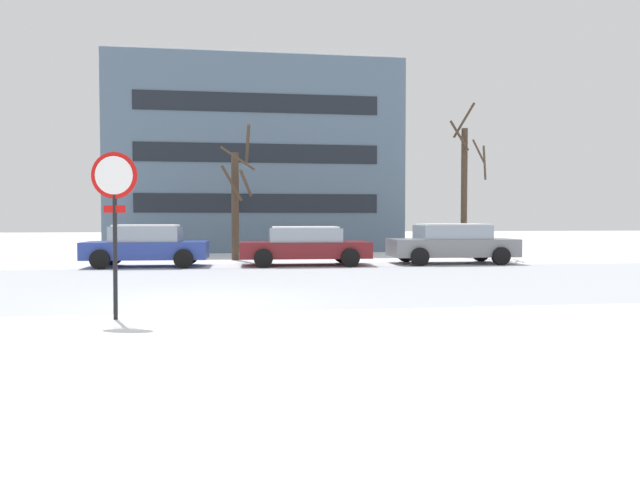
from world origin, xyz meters
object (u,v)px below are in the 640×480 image
Objects in this scene: parked_car_maroon at (305,245)px; parked_car_gray at (452,243)px; parked_car_blue at (147,245)px; stop_sign at (114,202)px.

parked_car_gray is at bearing 0.66° from parked_car_maroon.
parked_car_blue is 0.90× the size of parked_car_gray.
stop_sign is 0.66× the size of parked_car_blue.
stop_sign is at bearing -83.85° from parked_car_blue.
stop_sign is 0.60× the size of parked_car_gray.
parked_car_gray is (5.43, 0.06, 0.04)m from parked_car_maroon.
parked_car_blue is at bearing 178.66° from parked_car_maroon.
stop_sign is 11.42m from parked_car_maroon.
parked_car_blue is 0.90× the size of parked_car_maroon.
parked_car_maroon is (5.43, -0.13, -0.03)m from parked_car_blue.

